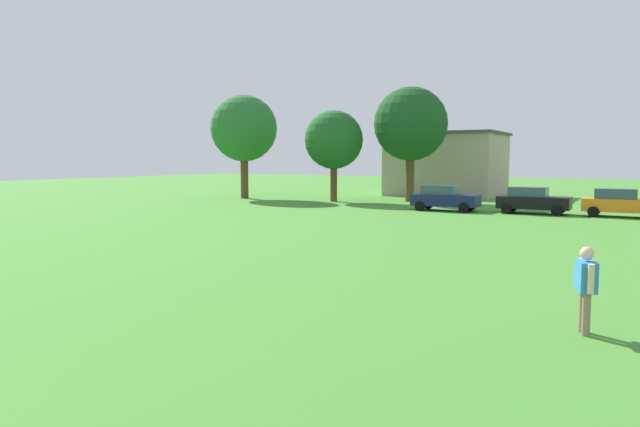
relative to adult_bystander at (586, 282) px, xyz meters
name	(u,v)px	position (x,y,z in m)	size (l,w,h in m)	color
ground_plane	(466,224)	(-7.24, 18.00, -1.02)	(160.00, 160.00, 0.00)	#42842D
adult_bystander	(586,282)	(0.00, 0.00, 0.00)	(0.48, 0.78, 1.72)	#8C7259
parked_car_navy_0	(444,198)	(-10.72, 25.44, -0.17)	(4.30, 2.02, 1.68)	#141E4C
parked_car_black_1	(532,200)	(-5.25, 26.06, -0.17)	(4.30, 2.02, 1.68)	black
parked_car_orange_2	(621,203)	(-0.34, 26.35, -0.17)	(4.30, 2.02, 1.68)	orange
tree_far_left	(244,129)	(-29.61, 28.89, 5.00)	(5.72, 5.72, 8.92)	brown
tree_center	(334,140)	(-21.07, 29.35, 3.90)	(4.68, 4.68, 7.29)	brown
tree_far_right	(411,124)	(-15.69, 32.25, 5.15)	(5.87, 5.87, 9.14)	brown
house_left	(447,164)	(-15.66, 42.14, 1.93)	(10.13, 8.95, 5.89)	tan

